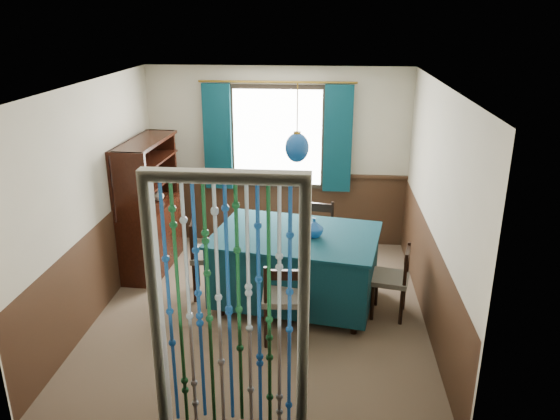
# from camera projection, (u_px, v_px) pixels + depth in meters

# --- Properties ---
(floor) EXTENTS (4.00, 4.00, 0.00)m
(floor) POSITION_uv_depth(u_px,v_px,m) (262.00, 310.00, 6.15)
(floor) COLOR brown
(floor) RESTS_ON ground
(ceiling) EXTENTS (4.00, 4.00, 0.00)m
(ceiling) POSITION_uv_depth(u_px,v_px,m) (259.00, 84.00, 5.29)
(ceiling) COLOR silver
(ceiling) RESTS_ON ground
(wall_back) EXTENTS (3.60, 0.00, 3.60)m
(wall_back) POSITION_uv_depth(u_px,v_px,m) (278.00, 158.00, 7.59)
(wall_back) COLOR beige
(wall_back) RESTS_ON ground
(wall_front) EXTENTS (3.60, 0.00, 3.60)m
(wall_front) POSITION_uv_depth(u_px,v_px,m) (227.00, 300.00, 3.85)
(wall_front) COLOR beige
(wall_front) RESTS_ON ground
(wall_left) EXTENTS (0.00, 4.00, 4.00)m
(wall_left) POSITION_uv_depth(u_px,v_px,m) (95.00, 201.00, 5.87)
(wall_left) COLOR beige
(wall_left) RESTS_ON ground
(wall_right) EXTENTS (0.00, 4.00, 4.00)m
(wall_right) POSITION_uv_depth(u_px,v_px,m) (435.00, 211.00, 5.57)
(wall_right) COLOR beige
(wall_right) RESTS_ON ground
(wainscot_back) EXTENTS (3.60, 0.00, 3.60)m
(wainscot_back) POSITION_uv_depth(u_px,v_px,m) (278.00, 209.00, 7.84)
(wainscot_back) COLOR #3B2416
(wainscot_back) RESTS_ON ground
(wainscot_front) EXTENTS (3.60, 0.00, 3.60)m
(wainscot_front) POSITION_uv_depth(u_px,v_px,m) (231.00, 386.00, 4.12)
(wainscot_front) COLOR #3B2416
(wainscot_front) RESTS_ON ground
(wainscot_left) EXTENTS (0.00, 4.00, 4.00)m
(wainscot_left) POSITION_uv_depth(u_px,v_px,m) (104.00, 264.00, 6.12)
(wainscot_left) COLOR #3B2416
(wainscot_left) RESTS_ON ground
(wainscot_right) EXTENTS (0.00, 4.00, 4.00)m
(wainscot_right) POSITION_uv_depth(u_px,v_px,m) (427.00, 276.00, 5.83)
(wainscot_right) COLOR #3B2416
(wainscot_right) RESTS_ON ground
(window) EXTENTS (1.32, 0.12, 1.42)m
(window) POSITION_uv_depth(u_px,v_px,m) (278.00, 137.00, 7.44)
(window) COLOR black
(window) RESTS_ON wall_back
(doorway) EXTENTS (1.16, 0.12, 2.18)m
(doorway) POSITION_uv_depth(u_px,v_px,m) (229.00, 320.00, 3.97)
(doorway) COLOR silver
(doorway) RESTS_ON ground
(dining_table) EXTENTS (1.97, 1.52, 0.86)m
(dining_table) POSITION_uv_depth(u_px,v_px,m) (296.00, 264.00, 6.13)
(dining_table) COLOR #0B2F3A
(dining_table) RESTS_ON floor
(chair_near) EXTENTS (0.47, 0.45, 0.89)m
(chair_near) POSITION_uv_depth(u_px,v_px,m) (285.00, 298.00, 5.44)
(chair_near) COLOR black
(chair_near) RESTS_ON floor
(chair_far) EXTENTS (0.53, 0.52, 0.94)m
(chair_far) POSITION_uv_depth(u_px,v_px,m) (314.00, 238.00, 6.82)
(chair_far) COLOR black
(chair_far) RESTS_ON floor
(chair_left) EXTENTS (0.51, 0.52, 0.94)m
(chair_left) POSITION_uv_depth(u_px,v_px,m) (208.00, 255.00, 6.35)
(chair_left) COLOR black
(chair_left) RESTS_ON floor
(chair_right) EXTENTS (0.46, 0.48, 0.82)m
(chair_right) POSITION_uv_depth(u_px,v_px,m) (393.00, 279.00, 5.91)
(chair_right) COLOR black
(chair_right) RESTS_ON floor
(sideboard) EXTENTS (0.51, 1.31, 1.69)m
(sideboard) POSITION_uv_depth(u_px,v_px,m) (151.00, 224.00, 7.03)
(sideboard) COLOR black
(sideboard) RESTS_ON floor
(pendant_lamp) EXTENTS (0.25, 0.25, 0.82)m
(pendant_lamp) POSITION_uv_depth(u_px,v_px,m) (297.00, 147.00, 5.67)
(pendant_lamp) COLOR olive
(pendant_lamp) RESTS_ON ceiling
(vase_table) EXTENTS (0.24, 0.24, 0.19)m
(vase_table) POSITION_uv_depth(u_px,v_px,m) (314.00, 228.00, 5.90)
(vase_table) COLOR navy
(vase_table) RESTS_ON dining_table
(bowl_shelf) EXTENTS (0.23, 0.23, 0.05)m
(bowl_shelf) POSITION_uv_depth(u_px,v_px,m) (145.00, 187.00, 6.55)
(bowl_shelf) COLOR beige
(bowl_shelf) RESTS_ON sideboard
(vase_sideboard) EXTENTS (0.19, 0.19, 0.17)m
(vase_sideboard) POSITION_uv_depth(u_px,v_px,m) (158.00, 194.00, 7.10)
(vase_sideboard) COLOR beige
(vase_sideboard) RESTS_ON sideboard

